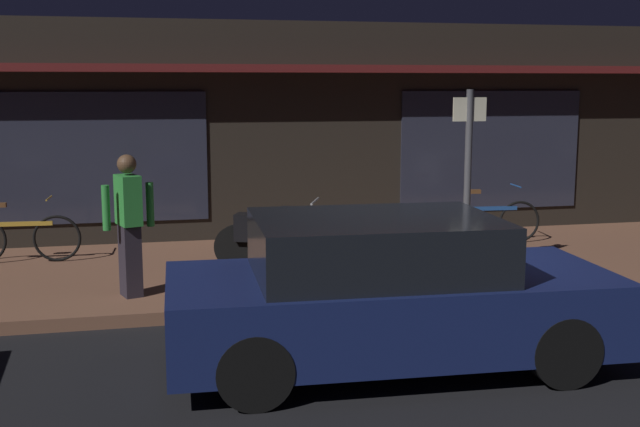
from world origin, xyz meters
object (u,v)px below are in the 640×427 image
at_px(parked_car_far, 386,293).
at_px(bicycle_parked, 488,221).
at_px(bicycle_extra, 19,237).
at_px(motorcycle, 279,234).
at_px(sign_post, 468,171).
at_px(person_photographer, 129,222).

bearing_deg(parked_car_far, bicycle_parked, 55.76).
bearing_deg(bicycle_parked, bicycle_extra, 178.88).
height_order(motorcycle, sign_post, sign_post).
distance_m(person_photographer, sign_post, 4.27).
height_order(bicycle_parked, person_photographer, person_photographer).
bearing_deg(bicycle_parked, sign_post, -121.87).
xyz_separation_m(bicycle_extra, sign_post, (5.77, -2.04, 1.00)).
height_order(bicycle_extra, person_photographer, person_photographer).
distance_m(motorcycle, bicycle_parked, 3.68).
relative_size(motorcycle, parked_car_far, 0.39).
bearing_deg(bicycle_extra, sign_post, -19.44).
bearing_deg(bicycle_extra, motorcycle, -19.97).
bearing_deg(person_photographer, parked_car_far, -47.02).
relative_size(bicycle_parked, person_photographer, 0.99).
distance_m(bicycle_parked, parked_car_far, 5.47).
relative_size(bicycle_parked, bicycle_extra, 1.00).
bearing_deg(motorcycle, sign_post, -18.65).
height_order(bicycle_extra, sign_post, sign_post).
bearing_deg(motorcycle, bicycle_extra, 160.03).
height_order(person_photographer, sign_post, sign_post).
bearing_deg(sign_post, person_photographer, -178.63).
xyz_separation_m(person_photographer, sign_post, (4.24, 0.10, 0.48)).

